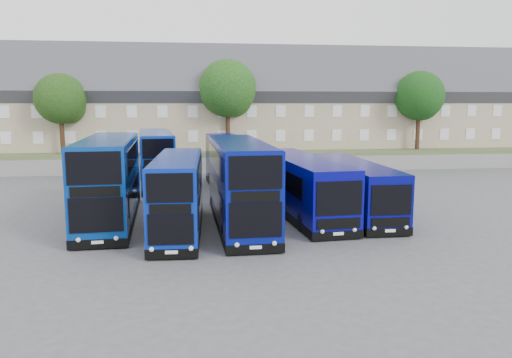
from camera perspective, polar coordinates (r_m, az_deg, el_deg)
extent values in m
plane|color=#4C4C52|center=(25.98, -3.49, -6.57)|extent=(120.00, 120.00, 0.00)
cube|color=slate|center=(49.42, -5.39, 1.56)|extent=(70.00, 0.40, 1.50)
cube|color=#485731|center=(59.33, -5.74, 2.98)|extent=(80.00, 20.00, 2.00)
cube|color=tan|center=(57.43, -24.04, 6.09)|extent=(6.00, 8.00, 6.00)
cube|color=#3E3D43|center=(57.41, -24.23, 9.08)|extent=(6.00, 10.40, 10.40)
cube|color=brown|center=(57.21, -23.00, 13.02)|extent=(0.60, 0.90, 1.40)
cube|color=tan|center=(56.01, -18.12, 6.37)|extent=(6.00, 8.00, 6.00)
cube|color=#3E3D43|center=(56.00, -18.26, 9.43)|extent=(6.00, 10.40, 10.40)
cube|color=brown|center=(55.95, -16.90, 13.44)|extent=(0.60, 0.90, 1.40)
cube|color=tan|center=(55.22, -11.95, 6.58)|extent=(6.00, 8.00, 6.00)
cube|color=#3E3D43|center=(55.20, -12.05, 9.69)|extent=(6.00, 10.40, 10.40)
cube|color=brown|center=(55.32, -10.59, 13.72)|extent=(0.60, 0.90, 1.40)
cube|color=tan|center=(55.07, -5.68, 6.72)|extent=(6.00, 8.00, 6.00)
cube|color=#3E3D43|center=(55.06, -5.72, 9.84)|extent=(6.00, 10.40, 10.40)
cube|color=brown|center=(55.34, -4.19, 13.84)|extent=(0.60, 0.90, 1.40)
cube|color=tan|center=(55.58, 0.56, 6.78)|extent=(6.00, 8.00, 6.00)
cube|color=#3E3D43|center=(55.56, 0.57, 9.87)|extent=(6.00, 10.40, 10.40)
cube|color=brown|center=(56.00, 2.14, 13.79)|extent=(0.60, 0.90, 1.40)
cube|color=tan|center=(56.71, 6.62, 6.76)|extent=(6.00, 8.00, 6.00)
cube|color=#3E3D43|center=(56.70, 6.67, 9.79)|extent=(6.00, 10.40, 10.40)
cube|color=brown|center=(57.29, 8.24, 13.60)|extent=(0.60, 0.90, 1.40)
cube|color=tan|center=(58.45, 12.38, 6.67)|extent=(6.00, 8.00, 6.00)
cube|color=#3E3D43|center=(58.43, 12.47, 9.61)|extent=(6.00, 10.40, 10.40)
cube|color=brown|center=(59.16, 14.00, 13.27)|extent=(0.60, 0.90, 1.40)
cube|color=tan|center=(60.73, 17.75, 6.53)|extent=(6.00, 8.00, 6.00)
cube|color=#3E3D43|center=(60.71, 17.88, 9.36)|extent=(6.00, 10.40, 10.40)
cube|color=brown|center=(61.56, 19.35, 12.86)|extent=(0.60, 0.90, 1.40)
cube|color=tan|center=(63.50, 22.69, 6.35)|extent=(6.00, 8.00, 6.00)
cube|color=#3E3D43|center=(63.48, 22.85, 9.05)|extent=(6.00, 10.40, 10.40)
cube|color=brown|center=(64.43, 24.23, 12.38)|extent=(0.60, 0.90, 1.40)
cube|color=tan|center=(66.69, 27.19, 6.14)|extent=(6.00, 8.00, 6.00)
cube|color=navy|center=(30.01, -16.41, 0.19)|extent=(3.34, 12.15, 4.46)
cube|color=black|center=(30.41, -16.23, -4.07)|extent=(3.39, 12.19, 0.45)
cube|color=black|center=(24.25, -17.81, -3.95)|extent=(2.43, 0.18, 1.64)
cube|color=black|center=(23.89, -18.05, 1.17)|extent=(2.43, 0.18, 1.53)
cylinder|color=black|center=(26.85, -19.67, -5.46)|extent=(0.35, 1.01, 1.00)
cube|color=#0826A2|center=(26.70, -8.88, -1.44)|extent=(2.69, 10.12, 3.66)
cube|color=black|center=(27.09, -8.79, -5.36)|extent=(2.73, 10.16, 0.45)
cube|color=black|center=(21.94, -9.71, -5.72)|extent=(1.98, 0.14, 1.37)
cube|color=black|center=(21.57, -9.84, -1.02)|extent=(1.98, 0.14, 1.28)
cylinder|color=black|center=(24.42, -11.57, -6.51)|extent=(0.34, 1.01, 1.00)
cube|color=#06107F|center=(27.88, -1.87, -0.20)|extent=(2.95, 11.82, 4.35)
cube|color=black|center=(28.30, -1.84, -4.66)|extent=(3.00, 11.86, 0.45)
cube|color=black|center=(22.29, -0.03, -4.72)|extent=(2.37, 0.12, 1.60)
cube|color=black|center=(21.90, -0.03, 0.73)|extent=(2.37, 0.12, 1.50)
cylinder|color=black|center=(24.58, -3.57, -6.25)|extent=(0.32, 1.01, 1.00)
cube|color=#0831A3|center=(42.30, -11.36, 2.49)|extent=(3.62, 11.32, 4.10)
cube|color=black|center=(42.58, -11.27, -0.32)|extent=(3.66, 11.36, 0.45)
cube|color=black|center=(36.86, -11.04, 0.31)|extent=(2.22, 0.28, 1.52)
cube|color=black|center=(36.63, -11.13, 3.44)|extent=(2.22, 0.28, 1.42)
cylinder|color=black|center=(39.21, -12.75, -0.83)|extent=(0.40, 1.02, 1.00)
cube|color=#070988|center=(39.33, -3.10, 1.99)|extent=(3.35, 10.60, 3.82)
cube|color=black|center=(39.60, -3.08, -0.83)|extent=(3.39, 10.64, 0.45)
cube|color=black|center=(34.33, -1.61, -0.31)|extent=(2.06, 0.26, 1.42)
cube|color=black|center=(34.08, -1.62, 2.84)|extent=(2.06, 0.26, 1.33)
cylinder|color=black|center=(36.48, -3.88, -1.34)|extent=(0.39, 1.02, 1.00)
cube|color=#070782|center=(30.88, 5.16, -0.48)|extent=(3.67, 12.97, 3.17)
cube|color=black|center=(31.18, 5.12, -3.44)|extent=(3.71, 13.01, 0.45)
cube|color=black|center=(24.86, 9.51, -2.20)|extent=(2.36, 0.25, 1.71)
cylinder|color=black|center=(26.88, 5.32, -4.97)|extent=(0.38, 1.02, 1.00)
cube|color=#060777|center=(31.47, 11.16, -0.73)|extent=(2.43, 11.62, 2.85)
cube|color=black|center=(31.74, 11.08, -3.36)|extent=(2.47, 11.66, 0.45)
cube|color=black|center=(26.05, 15.23, -2.34)|extent=(2.12, 0.06, 1.55)
cylinder|color=black|center=(28.02, 11.35, -4.54)|extent=(0.30, 1.00, 1.00)
cylinder|color=#382314|center=(51.61, -21.27, 4.80)|extent=(0.44, 0.44, 3.75)
sphere|color=black|center=(51.52, -21.48, 8.54)|extent=(4.80, 4.80, 4.80)
sphere|color=black|center=(51.77, -20.67, 7.75)|extent=(3.30, 3.30, 3.30)
cylinder|color=#382314|center=(50.71, -3.24, 5.74)|extent=(0.44, 0.44, 4.50)
sphere|color=#0E350F|center=(50.67, -3.28, 10.32)|extent=(5.76, 5.76, 5.76)
sphere|color=#0E350F|center=(51.10, -2.62, 9.30)|extent=(3.96, 3.96, 3.96)
cylinder|color=#382314|center=(55.40, 18.00, 5.32)|extent=(0.44, 0.44, 4.00)
sphere|color=#13370F|center=(55.33, 18.18, 9.04)|extent=(5.12, 5.12, 5.12)
sphere|color=#13370F|center=(55.94, 18.52, 8.19)|extent=(3.52, 3.52, 3.52)
cylinder|color=#382314|center=(64.32, 20.20, 5.72)|extent=(0.44, 0.44, 4.25)
sphere|color=black|center=(64.27, 20.38, 9.13)|extent=(5.44, 5.44, 5.44)
sphere|color=black|center=(64.90, 20.65, 8.35)|extent=(3.74, 3.74, 3.74)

